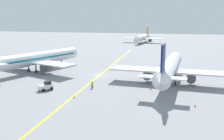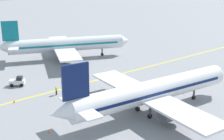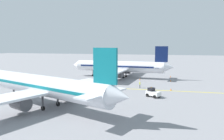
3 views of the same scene
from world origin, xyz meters
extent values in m
plane|color=gray|center=(0.00, 0.00, 0.00)|extent=(400.00, 400.00, 0.00)
cube|color=yellow|center=(0.00, 0.00, 0.00)|extent=(6.29, 119.88, 0.01)
cylinder|color=silver|center=(-19.21, 0.73, 3.80)|extent=(13.52, 29.45, 3.60)
cone|color=silver|center=(-13.74, 15.98, 3.80)|extent=(4.03, 3.41, 3.42)
cube|color=#0F727F|center=(-19.21, 0.73, 3.95)|extent=(12.55, 26.64, 0.50)
cube|color=silver|center=(-19.55, -0.21, 3.08)|extent=(28.11, 14.35, 0.36)
cylinder|color=#4C4C51|center=(-24.25, 1.48, 1.83)|extent=(3.15, 3.76, 2.20)
cylinder|color=#4C4C51|center=(-14.84, -1.90, 1.83)|extent=(3.15, 3.76, 2.20)
cylinder|color=#4C4C51|center=(-15.97, 9.77, 1.40)|extent=(0.36, 0.36, 2.00)
cylinder|color=black|center=(-15.97, 9.77, 0.40)|extent=(0.53, 0.85, 0.80)
cylinder|color=#4C4C51|center=(-21.39, -0.61, 1.40)|extent=(0.36, 0.36, 2.00)
cylinder|color=black|center=(-21.39, -0.61, 0.40)|extent=(0.53, 0.85, 0.80)
cylinder|color=#4C4C51|center=(-18.38, -1.69, 1.40)|extent=(0.36, 0.36, 2.00)
cylinder|color=black|center=(-18.38, -1.69, 0.40)|extent=(0.53, 0.85, 0.80)
cylinder|color=white|center=(18.78, -3.65, 3.80)|extent=(5.15, 30.15, 3.60)
cone|color=white|center=(19.62, 12.53, 3.80)|extent=(3.54, 2.57, 3.42)
cone|color=white|center=(17.92, -20.12, 4.10)|extent=(3.21, 3.15, 3.06)
cube|color=#0F1E51|center=(18.78, -3.65, 3.95)|extent=(5.04, 27.15, 0.50)
cube|color=white|center=(18.73, -4.64, 3.08)|extent=(28.23, 6.65, 0.36)
cylinder|color=#4C4C51|center=(13.74, -4.38, 1.83)|extent=(2.36, 3.31, 2.20)
cylinder|color=#4C4C51|center=(23.72, -4.90, 1.83)|extent=(2.36, 3.31, 2.20)
cube|color=#0F1E51|center=(18.05, -17.63, 8.10)|extent=(0.57, 4.01, 5.00)
cube|color=white|center=(18.08, -17.13, 4.20)|extent=(9.11, 2.86, 0.24)
cylinder|color=#4C4C51|center=(19.28, 5.94, 1.40)|extent=(0.36, 0.36, 2.00)
cylinder|color=black|center=(19.28, 5.94, 0.40)|extent=(0.32, 0.81, 0.80)
cylinder|color=#4C4C51|center=(17.08, -5.56, 1.40)|extent=(0.36, 0.36, 2.00)
cylinder|color=black|center=(17.08, -5.56, 0.40)|extent=(0.32, 0.81, 0.80)
cylinder|color=#4C4C51|center=(20.28, -5.73, 1.40)|extent=(0.36, 0.36, 2.00)
cylinder|color=black|center=(20.28, -5.73, 0.40)|extent=(0.32, 0.81, 0.80)
cylinder|color=white|center=(-2.71, 96.62, 3.42)|extent=(5.78, 27.19, 3.24)
cone|color=white|center=(-4.09, 82.11, 3.42)|extent=(3.27, 2.44, 3.08)
cone|color=white|center=(-1.30, 111.40, 3.69)|extent=(3.00, 2.95, 2.75)
cube|color=orange|center=(-2.71, 96.62, 3.55)|extent=(5.57, 24.50, 0.45)
cube|color=white|center=(-2.62, 97.52, 2.77)|extent=(25.53, 7.05, 0.32)
cylinder|color=#4C4C51|center=(1.86, 97.09, 1.65)|extent=(2.24, 3.05, 1.98)
cylinder|color=#4C4C51|center=(-7.10, 97.94, 1.65)|extent=(2.24, 3.05, 1.98)
cube|color=orange|center=(-1.51, 109.17, 7.29)|extent=(0.66, 3.61, 4.50)
cube|color=white|center=(-1.55, 108.72, 3.78)|extent=(8.27, 2.92, 0.22)
cylinder|color=#4C4C51|center=(-3.52, 88.02, 1.26)|extent=(0.32, 0.32, 1.80)
cylinder|color=black|center=(-3.52, 88.02, 0.36)|extent=(0.32, 0.74, 0.72)
cylinder|color=#4C4C51|center=(-1.10, 98.28, 1.26)|extent=(0.32, 0.32, 1.80)
cylinder|color=black|center=(-1.10, 98.28, 0.36)|extent=(0.32, 0.74, 0.72)
cylinder|color=#4C4C51|center=(-3.97, 98.55, 1.26)|extent=(0.32, 0.32, 1.80)
cylinder|color=black|center=(-3.97, 98.55, 0.36)|extent=(0.32, 0.74, 0.72)
cube|color=white|center=(-6.55, -17.55, 0.80)|extent=(2.86, 3.34, 0.90)
cube|color=black|center=(-6.26, -17.09, 1.60)|extent=(1.66, 1.61, 0.70)
sphere|color=orange|center=(-6.26, -17.09, 2.03)|extent=(0.16, 0.16, 0.16)
cylinder|color=black|center=(-6.67, -16.33, 0.35)|extent=(0.58, 0.73, 0.70)
cylinder|color=black|center=(-5.40, -17.12, 0.35)|extent=(0.58, 0.73, 0.70)
cylinder|color=black|center=(-7.71, -17.98, 0.35)|extent=(0.58, 0.73, 0.70)
cylinder|color=black|center=(-6.44, -18.78, 0.35)|extent=(0.58, 0.73, 0.70)
cylinder|color=#23232D|center=(2.44, -13.31, 0.42)|extent=(0.16, 0.16, 0.85)
cylinder|color=#23232D|center=(2.64, -13.27, 0.42)|extent=(0.16, 0.16, 0.85)
cube|color=#CCD819|center=(2.54, -13.29, 1.15)|extent=(0.40, 0.29, 0.60)
cylinder|color=#CCD819|center=(2.31, -13.34, 1.15)|extent=(0.10, 0.10, 0.55)
cylinder|color=#CCD819|center=(2.77, -13.24, 1.15)|extent=(0.10, 0.10, 0.55)
sphere|color=beige|center=(2.54, -13.29, 1.57)|extent=(0.22, 0.22, 0.22)
cone|color=orange|center=(15.23, -11.33, 0.28)|extent=(0.32, 0.32, 0.55)
cone|color=orange|center=(1.49, -21.03, 0.28)|extent=(0.32, 0.32, 0.55)
cone|color=orange|center=(15.14, -20.72, 0.28)|extent=(0.32, 0.32, 0.55)
cone|color=orange|center=(24.05, -20.51, 0.28)|extent=(0.32, 0.32, 0.55)
camera|label=1|loc=(21.37, -66.38, 15.25)|focal=42.00mm
camera|label=2|loc=(53.07, -36.92, 22.39)|focal=50.00mm
camera|label=3|loc=(-52.52, -21.68, 10.95)|focal=35.00mm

